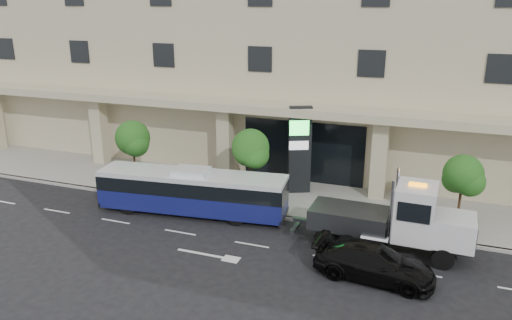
{
  "coord_description": "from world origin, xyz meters",
  "views": [
    {
      "loc": [
        7.9,
        -22.31,
        11.5
      ],
      "look_at": [
        -1.07,
        2.0,
        3.25
      ],
      "focal_mm": 35.0,
      "sensor_mm": 36.0,
      "label": 1
    }
  ],
  "objects_px": {
    "city_bus": "(192,191)",
    "tow_truck": "(397,220)",
    "signage_pylon": "(300,149)",
    "black_sedan": "(374,263)"
  },
  "relations": [
    {
      "from": "city_bus",
      "to": "tow_truck",
      "type": "xyz_separation_m",
      "value": [
        11.19,
        -0.64,
        0.24
      ]
    },
    {
      "from": "black_sedan",
      "to": "city_bus",
      "type": "bearing_deg",
      "value": 76.49
    },
    {
      "from": "city_bus",
      "to": "black_sedan",
      "type": "height_order",
      "value": "city_bus"
    },
    {
      "from": "signage_pylon",
      "to": "black_sedan",
      "type": "bearing_deg",
      "value": -80.4
    },
    {
      "from": "city_bus",
      "to": "black_sedan",
      "type": "distance_m",
      "value": 11.14
    },
    {
      "from": "black_sedan",
      "to": "signage_pylon",
      "type": "height_order",
      "value": "signage_pylon"
    },
    {
      "from": "city_bus",
      "to": "black_sedan",
      "type": "relative_size",
      "value": 2.08
    },
    {
      "from": "city_bus",
      "to": "signage_pylon",
      "type": "height_order",
      "value": "signage_pylon"
    },
    {
      "from": "tow_truck",
      "to": "signage_pylon",
      "type": "relative_size",
      "value": 1.59
    },
    {
      "from": "tow_truck",
      "to": "black_sedan",
      "type": "bearing_deg",
      "value": -101.18
    }
  ]
}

